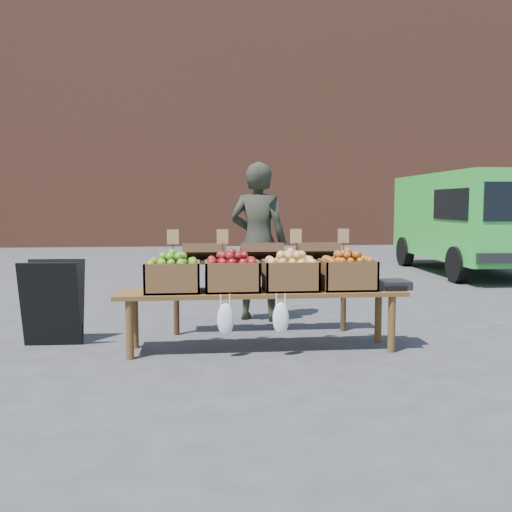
{
  "coord_description": "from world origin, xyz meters",
  "views": [
    {
      "loc": [
        -1.42,
        -5.45,
        1.39
      ],
      "look_at": [
        -0.84,
        0.32,
        0.85
      ],
      "focal_mm": 40.0,
      "sensor_mm": 36.0,
      "label": 1
    }
  ],
  "objects_px": {
    "crate_green_apples": "(347,275)",
    "display_bench": "(261,320)",
    "chalkboard_sign": "(53,302)",
    "crate_golden_apples": "(173,277)",
    "weighing_scale": "(390,284)",
    "delivery_van": "(472,224)",
    "vendor": "(258,242)",
    "crate_red_apples": "(290,275)",
    "crate_russet_pears": "(232,276)",
    "back_table": "(261,285)"
  },
  "relations": [
    {
      "from": "vendor",
      "to": "crate_russet_pears",
      "type": "relative_size",
      "value": 3.73
    },
    {
      "from": "delivery_van",
      "to": "crate_golden_apples",
      "type": "distance_m",
      "value": 7.93
    },
    {
      "from": "delivery_van",
      "to": "crate_green_apples",
      "type": "bearing_deg",
      "value": -124.25
    },
    {
      "from": "chalkboard_sign",
      "to": "crate_green_apples",
      "type": "height_order",
      "value": "crate_green_apples"
    },
    {
      "from": "delivery_van",
      "to": "chalkboard_sign",
      "type": "xyz_separation_m",
      "value": [
        -6.82,
        -5.17,
        -0.56
      ]
    },
    {
      "from": "delivery_van",
      "to": "display_bench",
      "type": "distance_m",
      "value": 7.39
    },
    {
      "from": "vendor",
      "to": "display_bench",
      "type": "bearing_deg",
      "value": 106.54
    },
    {
      "from": "delivery_van",
      "to": "vendor",
      "type": "bearing_deg",
      "value": -137.09
    },
    {
      "from": "back_table",
      "to": "crate_russet_pears",
      "type": "height_order",
      "value": "back_table"
    },
    {
      "from": "display_bench",
      "to": "crate_russet_pears",
      "type": "bearing_deg",
      "value": 180.0
    },
    {
      "from": "delivery_van",
      "to": "crate_golden_apples",
      "type": "bearing_deg",
      "value": -134.0
    },
    {
      "from": "crate_russet_pears",
      "to": "crate_green_apples",
      "type": "relative_size",
      "value": 1.0
    },
    {
      "from": "chalkboard_sign",
      "to": "crate_red_apples",
      "type": "relative_size",
      "value": 1.69
    },
    {
      "from": "vendor",
      "to": "crate_golden_apples",
      "type": "distance_m",
      "value": 1.71
    },
    {
      "from": "back_table",
      "to": "crate_green_apples",
      "type": "bearing_deg",
      "value": -43.91
    },
    {
      "from": "delivery_van",
      "to": "weighing_scale",
      "type": "height_order",
      "value": "delivery_van"
    },
    {
      "from": "display_bench",
      "to": "crate_golden_apples",
      "type": "bearing_deg",
      "value": 180.0
    },
    {
      "from": "chalkboard_sign",
      "to": "crate_golden_apples",
      "type": "relative_size",
      "value": 1.69
    },
    {
      "from": "vendor",
      "to": "chalkboard_sign",
      "type": "distance_m",
      "value": 2.41
    },
    {
      "from": "delivery_van",
      "to": "display_bench",
      "type": "height_order",
      "value": "delivery_van"
    },
    {
      "from": "crate_green_apples",
      "to": "display_bench",
      "type": "bearing_deg",
      "value": 180.0
    },
    {
      "from": "crate_russet_pears",
      "to": "crate_green_apples",
      "type": "bearing_deg",
      "value": 0.0
    },
    {
      "from": "chalkboard_sign",
      "to": "display_bench",
      "type": "distance_m",
      "value": 2.05
    },
    {
      "from": "vendor",
      "to": "display_bench",
      "type": "height_order",
      "value": "vendor"
    },
    {
      "from": "vendor",
      "to": "chalkboard_sign",
      "type": "relative_size",
      "value": 2.2
    },
    {
      "from": "crate_russet_pears",
      "to": "crate_red_apples",
      "type": "bearing_deg",
      "value": 0.0
    },
    {
      "from": "delivery_van",
      "to": "vendor",
      "type": "xyz_separation_m",
      "value": [
        -4.69,
        -4.16,
        -0.05
      ]
    },
    {
      "from": "vendor",
      "to": "crate_green_apples",
      "type": "height_order",
      "value": "vendor"
    },
    {
      "from": "vendor",
      "to": "crate_russet_pears",
      "type": "distance_m",
      "value": 1.48
    },
    {
      "from": "crate_golden_apples",
      "to": "crate_green_apples",
      "type": "bearing_deg",
      "value": 0.0
    },
    {
      "from": "delivery_van",
      "to": "weighing_scale",
      "type": "distance_m",
      "value": 6.62
    },
    {
      "from": "vendor",
      "to": "weighing_scale",
      "type": "relative_size",
      "value": 5.48
    },
    {
      "from": "chalkboard_sign",
      "to": "crate_golden_apples",
      "type": "bearing_deg",
      "value": -16.98
    },
    {
      "from": "display_bench",
      "to": "crate_golden_apples",
      "type": "xyz_separation_m",
      "value": [
        -0.83,
        0.0,
        0.42
      ]
    },
    {
      "from": "crate_golden_apples",
      "to": "delivery_van",
      "type": "bearing_deg",
      "value": 44.64
    },
    {
      "from": "display_bench",
      "to": "crate_red_apples",
      "type": "relative_size",
      "value": 5.4
    },
    {
      "from": "crate_golden_apples",
      "to": "crate_red_apples",
      "type": "relative_size",
      "value": 1.0
    },
    {
      "from": "crate_red_apples",
      "to": "crate_green_apples",
      "type": "relative_size",
      "value": 1.0
    },
    {
      "from": "crate_golden_apples",
      "to": "crate_red_apples",
      "type": "distance_m",
      "value": 1.1
    },
    {
      "from": "vendor",
      "to": "weighing_scale",
      "type": "bearing_deg",
      "value": 150.13
    },
    {
      "from": "chalkboard_sign",
      "to": "crate_red_apples",
      "type": "distance_m",
      "value": 2.33
    },
    {
      "from": "delivery_van",
      "to": "crate_red_apples",
      "type": "height_order",
      "value": "delivery_van"
    },
    {
      "from": "chalkboard_sign",
      "to": "back_table",
      "type": "distance_m",
      "value": 2.11
    },
    {
      "from": "crate_golden_apples",
      "to": "crate_russet_pears",
      "type": "bearing_deg",
      "value": 0.0
    },
    {
      "from": "chalkboard_sign",
      "to": "crate_russet_pears",
      "type": "height_order",
      "value": "crate_russet_pears"
    },
    {
      "from": "crate_golden_apples",
      "to": "crate_russet_pears",
      "type": "distance_m",
      "value": 0.55
    },
    {
      "from": "chalkboard_sign",
      "to": "weighing_scale",
      "type": "height_order",
      "value": "chalkboard_sign"
    },
    {
      "from": "crate_red_apples",
      "to": "weighing_scale",
      "type": "relative_size",
      "value": 1.47
    },
    {
      "from": "weighing_scale",
      "to": "crate_golden_apples",
      "type": "bearing_deg",
      "value": 180.0
    },
    {
      "from": "weighing_scale",
      "to": "delivery_van",
      "type": "bearing_deg",
      "value": 57.39
    }
  ]
}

